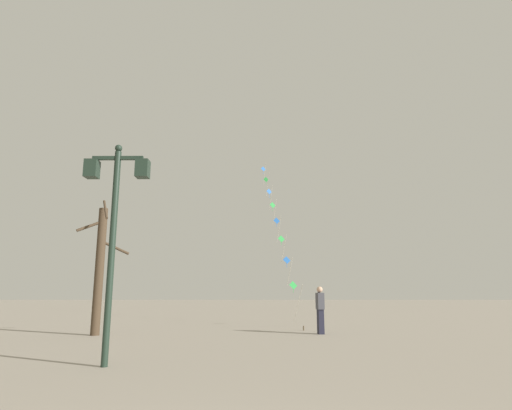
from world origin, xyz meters
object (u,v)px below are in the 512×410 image
kite_flyer (320,309)px  bare_tree (100,267)px  twin_lantern_lamp_post (115,208)px  kite_train (277,221)px

kite_flyer → bare_tree: bearing=86.3°
bare_tree → twin_lantern_lamp_post: bearing=-68.0°
twin_lantern_lamp_post → kite_train: kite_train is taller
kite_train → kite_flyer: bearing=-81.9°
kite_train → twin_lantern_lamp_post: bearing=-104.6°
twin_lantern_lamp_post → kite_train: bearing=75.4°
bare_tree → kite_train: bearing=53.5°
twin_lantern_lamp_post → kite_flyer: size_ratio=2.76×
kite_flyer → kite_train: bearing=0.3°
twin_lantern_lamp_post → bare_tree: size_ratio=0.97×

